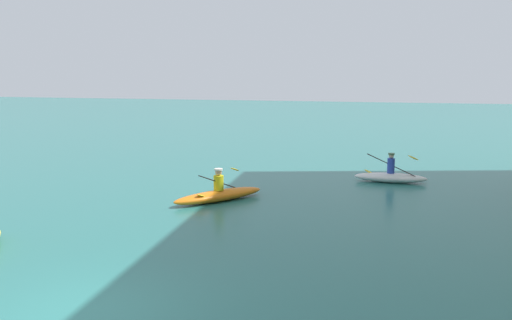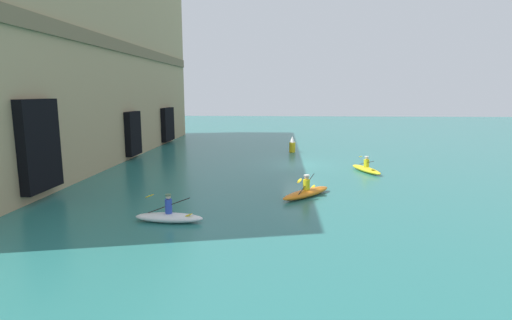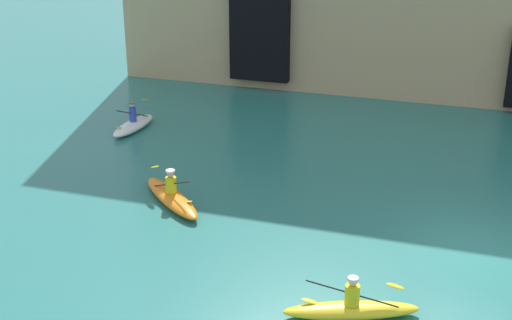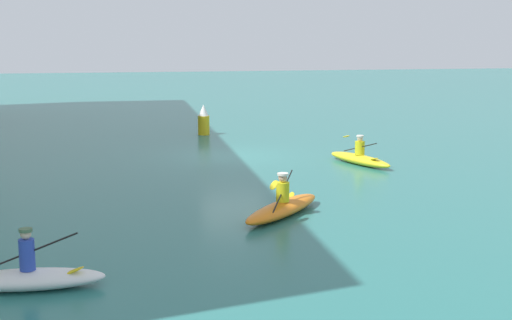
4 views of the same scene
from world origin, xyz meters
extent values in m
plane|color=#28706B|center=(0.00, 0.00, 0.00)|extent=(120.00, 120.00, 0.00)
ellipsoid|color=orange|center=(-9.31, 0.18, 0.19)|extent=(3.15, 2.94, 0.38)
cylinder|color=gold|center=(-9.31, 0.18, 0.64)|extent=(0.35, 0.35, 0.52)
sphere|color=tan|center=(-9.31, 0.18, 1.02)|extent=(0.24, 0.24, 0.24)
cylinder|color=silver|center=(-9.31, 0.18, 1.12)|extent=(0.30, 0.30, 0.06)
cylinder|color=black|center=(-9.31, 0.18, 0.67)|extent=(1.70, 0.94, 0.79)
ellipsoid|color=yellow|center=(-8.57, -0.22, 0.34)|extent=(0.46, 0.36, 0.21)
ellipsoid|color=yellow|center=(-10.05, 0.58, 1.00)|extent=(0.46, 0.36, 0.21)
ellipsoid|color=white|center=(-13.74, 6.13, 0.19)|extent=(0.95, 2.91, 0.38)
cylinder|color=#2D47B7|center=(-13.74, 6.13, 0.68)|extent=(0.29, 0.29, 0.60)
sphere|color=beige|center=(-13.74, 6.13, 1.08)|extent=(0.20, 0.20, 0.20)
cylinder|color=#4C6B4C|center=(-13.74, 6.13, 1.16)|extent=(0.25, 0.25, 0.06)
cylinder|color=black|center=(-13.74, 6.13, 0.71)|extent=(0.41, 1.92, 0.82)
ellipsoid|color=yellow|center=(-13.91, 5.28, 0.36)|extent=(0.26, 0.45, 0.21)
ellipsoid|color=yellow|center=(-13.58, 6.97, 1.06)|extent=(0.26, 0.45, 0.21)
camera|label=1|loc=(9.41, 5.44, 4.83)|focal=40.00mm
camera|label=2|loc=(-29.41, 1.53, 5.34)|focal=28.00mm
camera|label=3|loc=(-0.27, -18.56, 9.77)|focal=50.00mm
camera|label=4|loc=(-27.17, 4.30, 4.81)|focal=50.00mm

